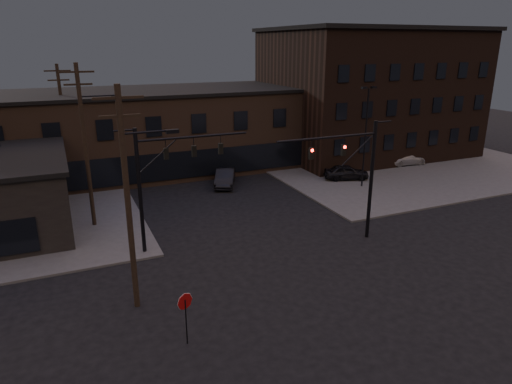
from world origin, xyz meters
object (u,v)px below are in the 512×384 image
traffic_signal_far (160,175)px  parked_car_lot_b (406,159)px  stop_sign (185,307)px  parked_car_lot_a (346,172)px  traffic_signal_near (358,169)px  car_crossing (225,177)px

traffic_signal_far → parked_car_lot_b: traffic_signal_far is taller
stop_sign → parked_car_lot_a: stop_sign is taller
traffic_signal_near → traffic_signal_far: (-12.07, 3.50, 0.08)m
traffic_signal_near → car_crossing: size_ratio=1.68×
parked_car_lot_b → car_crossing: bearing=91.7°
traffic_signal_far → car_crossing: size_ratio=1.68×
stop_sign → car_crossing: bearing=66.0°
traffic_signal_far → parked_car_lot_b: size_ratio=1.79×
stop_sign → car_crossing: size_ratio=0.52×
parked_car_lot_a → parked_car_lot_b: parked_car_lot_a is taller
traffic_signal_near → parked_car_lot_b: size_ratio=1.79×
parked_car_lot_a → car_crossing: bearing=93.0°
parked_car_lot_a → parked_car_lot_b: bearing=-57.4°
traffic_signal_near → parked_car_lot_a: (7.57, 11.93, -4.06)m
traffic_signal_far → parked_car_lot_a: size_ratio=1.89×
parked_car_lot_b → parked_car_lot_a: bearing=108.1°
parked_car_lot_a → traffic_signal_far: bearing=132.3°
traffic_signal_near → traffic_signal_far: 12.57m
traffic_signal_far → traffic_signal_near: bearing=-16.2°
traffic_signal_near → traffic_signal_far: size_ratio=1.00×
traffic_signal_near → parked_car_lot_b: bearing=40.2°
traffic_signal_near → parked_car_lot_a: size_ratio=1.89×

